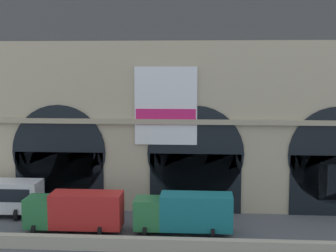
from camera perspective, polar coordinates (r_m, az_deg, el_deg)
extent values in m
plane|color=#54565B|center=(39.68, 2.99, -11.97)|extent=(200.00, 200.00, 0.00)
cube|color=#B2A891|center=(35.34, 2.83, -13.57)|extent=(90.00, 0.70, 0.95)
cube|color=#BCAD8C|center=(45.50, 3.26, 0.16)|extent=(50.89, 5.29, 15.00)
cube|color=#4C4C4C|center=(45.70, 3.35, 12.45)|extent=(50.89, 4.69, 4.52)
cube|color=black|center=(45.55, -12.36, -6.20)|extent=(7.98, 0.20, 5.27)
cylinder|color=black|center=(45.03, -12.45, -2.93)|extent=(8.40, 0.20, 8.40)
cube|color=black|center=(43.70, 3.16, -6.60)|extent=(7.98, 0.20, 5.27)
cylinder|color=black|center=(43.16, 3.18, -3.20)|extent=(8.40, 0.20, 8.40)
cube|color=white|center=(42.63, -0.26, 2.33)|extent=(5.41, 0.12, 6.75)
cube|color=#DB1E66|center=(42.64, -0.27, 1.06)|extent=(5.19, 0.04, 1.37)
cube|color=tan|center=(42.66, 3.20, 0.48)|extent=(50.89, 0.50, 0.44)
cylinder|color=black|center=(43.89, -17.02, -9.72)|extent=(0.28, 1.00, 1.00)
cylinder|color=black|center=(45.91, -15.99, -8.95)|extent=(0.28, 1.00, 1.00)
cube|color=#2D7A42|center=(40.48, -14.56, -9.48)|extent=(2.00, 2.30, 2.30)
cube|color=red|center=(39.40, -9.33, -9.50)|extent=(5.50, 2.30, 2.70)
cylinder|color=black|center=(39.92, -15.13, -11.46)|extent=(0.28, 0.84, 0.84)
cylinder|color=black|center=(41.78, -14.18, -10.60)|extent=(0.28, 0.84, 0.84)
cylinder|color=black|center=(38.57, -7.81, -11.93)|extent=(0.28, 0.84, 0.84)
cylinder|color=black|center=(40.50, -7.19, -11.00)|extent=(0.28, 0.84, 0.84)
cube|color=#2D7A42|center=(38.80, -2.34, -9.98)|extent=(2.00, 2.30, 2.30)
cube|color=#19727A|center=(38.51, 3.29, -9.80)|extent=(5.50, 2.30, 2.70)
cylinder|color=black|center=(38.19, -2.67, -12.07)|extent=(0.28, 0.84, 0.84)
cylinder|color=black|center=(40.14, -2.31, -11.12)|extent=(0.28, 0.84, 0.84)
cylinder|color=black|center=(37.94, 5.18, -12.22)|extent=(0.28, 0.84, 0.84)
cylinder|color=black|center=(39.90, 5.13, -11.25)|extent=(0.28, 0.84, 0.84)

